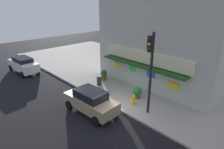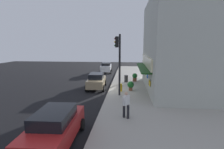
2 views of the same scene
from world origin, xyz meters
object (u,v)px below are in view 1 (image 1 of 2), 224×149
(traffic_light, at_px, (151,64))
(parked_car_tan, at_px, (91,101))
(parked_car_white, at_px, (23,65))
(trash_can, at_px, (99,81))
(potted_plant_by_doorway, at_px, (137,92))
(fire_hydrant, at_px, (133,100))
(potted_plant_by_window, at_px, (104,75))

(traffic_light, relative_size, parked_car_tan, 1.32)
(traffic_light, relative_size, parked_car_white, 1.25)
(trash_can, distance_m, parked_car_tan, 4.29)
(potted_plant_by_doorway, bearing_deg, trash_can, -172.82)
(fire_hydrant, xyz_separation_m, parked_car_white, (-12.95, -3.08, 0.34))
(potted_plant_by_window, xyz_separation_m, parked_car_tan, (3.46, -4.24, 0.16))
(potted_plant_by_doorway, height_order, potted_plant_by_window, potted_plant_by_window)
(traffic_light, relative_size, fire_hydrant, 6.84)
(trash_can, xyz_separation_m, potted_plant_by_window, (-0.59, 1.07, 0.13))
(trash_can, height_order, parked_car_white, parked_car_white)
(fire_hydrant, height_order, potted_plant_by_doorway, potted_plant_by_doorway)
(potted_plant_by_window, distance_m, parked_car_tan, 5.47)
(trash_can, relative_size, potted_plant_by_doorway, 0.92)
(traffic_light, bearing_deg, potted_plant_by_window, 165.02)
(potted_plant_by_doorway, xyz_separation_m, parked_car_white, (-12.52, -4.04, 0.19))
(potted_plant_by_doorway, distance_m, parked_car_white, 13.15)
(traffic_light, relative_size, potted_plant_by_window, 5.35)
(potted_plant_by_window, xyz_separation_m, parked_car_white, (-7.93, -4.61, 0.17))
(potted_plant_by_window, height_order, parked_car_tan, parked_car_tan)
(trash_can, xyz_separation_m, parked_car_white, (-8.52, -3.54, 0.30))
(trash_can, relative_size, parked_car_tan, 0.21)
(fire_hydrant, height_order, parked_car_tan, parked_car_tan)
(potted_plant_by_doorway, bearing_deg, potted_plant_by_window, 172.98)
(traffic_light, distance_m, parked_car_white, 14.87)
(trash_can, height_order, parked_car_tan, parked_car_tan)
(fire_hydrant, xyz_separation_m, parked_car_tan, (-1.57, -2.71, 0.33))
(traffic_light, xyz_separation_m, parked_car_tan, (-2.93, -2.53, -2.78))
(fire_hydrant, height_order, trash_can, trash_can)
(fire_hydrant, height_order, parked_car_white, parked_car_white)
(fire_hydrant, xyz_separation_m, potted_plant_by_window, (-5.02, 1.53, 0.17))
(traffic_light, distance_m, trash_can, 6.59)
(parked_car_tan, bearing_deg, potted_plant_by_doorway, 72.92)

